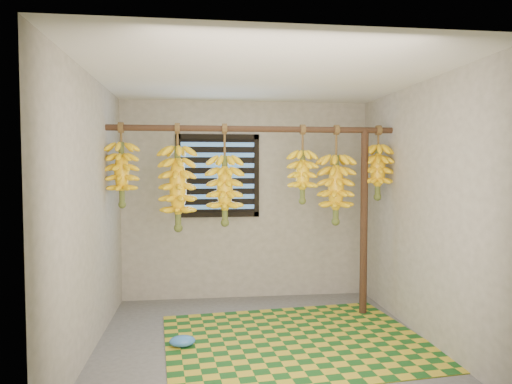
{
  "coord_description": "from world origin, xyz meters",
  "views": [
    {
      "loc": [
        -0.57,
        -4.04,
        1.59
      ],
      "look_at": [
        0.0,
        0.55,
        1.35
      ],
      "focal_mm": 32.0,
      "sensor_mm": 36.0,
      "label": 1
    }
  ],
  "objects": [
    {
      "name": "banana_bunch_c",
      "position": [
        -0.31,
        0.7,
        1.36
      ],
      "size": [
        0.36,
        0.36,
        1.05
      ],
      "color": "brown",
      "rests_on": "hanging_pole"
    },
    {
      "name": "banana_bunch_d",
      "position": [
        0.52,
        0.7,
        1.5
      ],
      "size": [
        0.31,
        0.31,
        0.83
      ],
      "color": "brown",
      "rests_on": "hanging_pole"
    },
    {
      "name": "banana_bunch_a",
      "position": [
        -1.35,
        0.7,
        1.53
      ],
      "size": [
        0.32,
        0.32,
        0.85
      ],
      "color": "brown",
      "rests_on": "hanging_pole"
    },
    {
      "name": "window",
      "position": [
        -0.35,
        1.48,
        1.5
      ],
      "size": [
        1.0,
        0.04,
        1.0
      ],
      "color": "black",
      "rests_on": "wall_back"
    },
    {
      "name": "plastic_bag",
      "position": [
        -0.73,
        -0.02,
        0.06
      ],
      "size": [
        0.24,
        0.18,
        0.1
      ],
      "primitive_type": "ellipsoid",
      "rotation": [
        0.0,
        0.0,
        0.06
      ],
      "color": "#3472C5",
      "rests_on": "woven_mat"
    },
    {
      "name": "woven_mat",
      "position": [
        0.3,
        0.01,
        0.01
      ],
      "size": [
        2.53,
        2.1,
        0.01
      ],
      "primitive_type": "cube",
      "rotation": [
        0.0,
        0.0,
        0.1
      ],
      "color": "#164D19",
      "rests_on": "floor"
    },
    {
      "name": "support_post",
      "position": [
        1.2,
        0.7,
        1.0
      ],
      "size": [
        0.08,
        0.08,
        2.0
      ],
      "primitive_type": "cylinder",
      "color": "#4A2D1C",
      "rests_on": "floor"
    },
    {
      "name": "wall_right",
      "position": [
        1.5,
        0.0,
        1.2
      ],
      "size": [
        0.01,
        3.0,
        2.4
      ],
      "primitive_type": "cube",
      "color": "gray",
      "rests_on": "floor"
    },
    {
      "name": "banana_bunch_e",
      "position": [
        0.88,
        0.7,
        1.37
      ],
      "size": [
        0.37,
        0.37,
        1.05
      ],
      "color": "brown",
      "rests_on": "hanging_pole"
    },
    {
      "name": "ceiling",
      "position": [
        0.0,
        0.0,
        2.4
      ],
      "size": [
        3.0,
        3.0,
        0.01
      ],
      "primitive_type": "cube",
      "color": "silver",
      "rests_on": "wall_back"
    },
    {
      "name": "wall_left",
      "position": [
        -1.5,
        0.0,
        1.2
      ],
      "size": [
        0.01,
        3.0,
        2.4
      ],
      "primitive_type": "cube",
      "color": "gray",
      "rests_on": "floor"
    },
    {
      "name": "banana_bunch_f",
      "position": [
        1.35,
        0.7,
        1.55
      ],
      "size": [
        0.3,
        0.3,
        0.79
      ],
      "color": "brown",
      "rests_on": "hanging_pole"
    },
    {
      "name": "wall_back",
      "position": [
        0.0,
        1.5,
        1.2
      ],
      "size": [
        3.0,
        0.01,
        2.4
      ],
      "primitive_type": "cube",
      "color": "gray",
      "rests_on": "floor"
    },
    {
      "name": "hanging_pole",
      "position": [
        0.0,
        0.7,
        2.0
      ],
      "size": [
        3.0,
        0.06,
        0.06
      ],
      "primitive_type": "cylinder",
      "rotation": [
        0.0,
        1.57,
        0.0
      ],
      "color": "#4A2D1C",
      "rests_on": "wall_left"
    },
    {
      "name": "floor",
      "position": [
        0.0,
        0.0,
        -0.01
      ],
      "size": [
        3.0,
        3.0,
        0.01
      ],
      "primitive_type": "cube",
      "color": "#535353",
      "rests_on": "ground"
    },
    {
      "name": "banana_bunch_b",
      "position": [
        -0.79,
        0.7,
        1.39
      ],
      "size": [
        0.36,
        0.36,
        1.09
      ],
      "color": "brown",
      "rests_on": "hanging_pole"
    }
  ]
}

